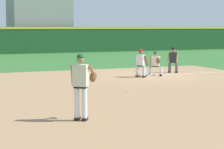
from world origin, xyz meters
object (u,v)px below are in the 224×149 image
Objects in this scene: first_baseman at (156,62)px; pitcher at (81,83)px; umpire at (173,59)px; baserunner at (141,62)px; baseball at (128,91)px; first_base_bag at (150,75)px.

pitcher is at bearing -128.47° from first_baseman.
pitcher is 13.39m from umpire.
first_baseman is at bearing 13.19° from baserunner.
first_base_bag is at bearing 54.15° from baseball.
first_baseman is at bearing 51.21° from baseball.
first_baseman is 0.92× the size of baserunner.
pitcher is (-3.40, -4.33, 1.02)m from baseball.
first_baseman is at bearing -148.00° from umpire.
umpire is (8.84, 10.06, -0.27)m from pitcher.
pitcher reaches higher than umpire.
baserunner is at bearing -148.88° from first_base_bag.
baserunner is at bearing -166.81° from first_baseman.
baserunner is (6.17, 8.77, -0.27)m from pitcher.
first_baseman reaches higher than first_base_bag.
first_base_bag is 0.26× the size of umpire.
first_baseman is at bearing 51.53° from pitcher.
pitcher is 1.27× the size of baserunner.
baserunner reaches higher than baseball.
pitcher is 10.72m from baserunner.
first_baseman is (0.21, -0.24, 0.69)m from first_base_bag.
first_base_bag is 5.14× the size of baseball.
first_base_bag is 6.05m from baseball.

